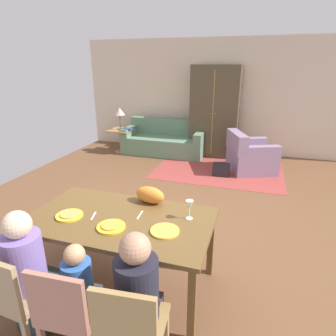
{
  "coord_description": "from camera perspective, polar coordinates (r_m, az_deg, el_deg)",
  "views": [
    {
      "loc": [
        1.0,
        -3.54,
        2.11
      ],
      "look_at": [
        -0.06,
        -0.22,
        0.85
      ],
      "focal_mm": 30.79,
      "sensor_mm": 36.0,
      "label": 1
    }
  ],
  "objects": [
    {
      "name": "ground_plane",
      "position": [
        4.69,
        3.43,
        -7.03
      ],
      "size": [
        6.88,
        6.25,
        0.02
      ],
      "primitive_type": "cube",
      "color": "brown"
    },
    {
      "name": "back_wall",
      "position": [
        7.34,
        10.04,
        13.67
      ],
      "size": [
        6.88,
        0.1,
        2.7
      ],
      "primitive_type": "cube",
      "color": "beige",
      "rests_on": "ground_plane"
    },
    {
      "name": "dining_table",
      "position": [
        2.79,
        -9.32,
        -10.99
      ],
      "size": [
        1.71,
        0.97,
        0.76
      ],
      "color": "brown",
      "rests_on": "ground_plane"
    },
    {
      "name": "plate_near_man",
      "position": [
        2.89,
        -18.94,
        -8.88
      ],
      "size": [
        0.25,
        0.25,
        0.02
      ],
      "primitive_type": "cylinder",
      "color": "yellow",
      "rests_on": "dining_table"
    },
    {
      "name": "pizza_near_man",
      "position": [
        2.89,
        -18.97,
        -8.62
      ],
      "size": [
        0.17,
        0.17,
        0.01
      ],
      "primitive_type": "cylinder",
      "color": "#D9A051",
      "rests_on": "plate_near_man"
    },
    {
      "name": "plate_near_child",
      "position": [
        2.62,
        -11.21,
        -11.35
      ],
      "size": [
        0.25,
        0.25,
        0.02
      ],
      "primitive_type": "cylinder",
      "color": "yellow",
      "rests_on": "dining_table"
    },
    {
      "name": "pizza_near_child",
      "position": [
        2.61,
        -11.24,
        -11.07
      ],
      "size": [
        0.17,
        0.17,
        0.01
      ],
      "primitive_type": "cylinder",
      "color": "gold",
      "rests_on": "plate_near_child"
    },
    {
      "name": "plate_near_woman",
      "position": [
        2.51,
        -0.64,
        -12.36
      ],
      "size": [
        0.25,
        0.25,
        0.02
      ],
      "primitive_type": "cylinder",
      "color": "yellow",
      "rests_on": "dining_table"
    },
    {
      "name": "wine_glass",
      "position": [
        2.65,
        4.28,
        -7.49
      ],
      "size": [
        0.07,
        0.07,
        0.19
      ],
      "color": "silver",
      "rests_on": "dining_table"
    },
    {
      "name": "fork",
      "position": [
        2.83,
        -14.56,
        -9.18
      ],
      "size": [
        0.05,
        0.15,
        0.01
      ],
      "primitive_type": "cube",
      "rotation": [
        0.0,
        0.0,
        0.27
      ],
      "color": "silver",
      "rests_on": "dining_table"
    },
    {
      "name": "knife",
      "position": [
        2.78,
        -5.6,
        -9.24
      ],
      "size": [
        0.03,
        0.17,
        0.01
      ],
      "primitive_type": "cube",
      "rotation": [
        0.0,
        0.0,
        0.09
      ],
      "color": "silver",
      "rests_on": "dining_table"
    },
    {
      "name": "dining_chair_man",
      "position": [
        2.62,
        -28.18,
        -21.09
      ],
      "size": [
        0.45,
        0.45,
        0.87
      ],
      "color": "tan",
      "rests_on": "ground_plane"
    },
    {
      "name": "person_man",
      "position": [
        2.69,
        -25.41,
        -18.78
      ],
      "size": [
        0.3,
        0.41,
        1.11
      ],
      "color": "#304242",
      "rests_on": "ground_plane"
    },
    {
      "name": "dining_chair_child",
      "position": [
        2.35,
        -19.04,
        -24.94
      ],
      "size": [
        0.45,
        0.45,
        0.87
      ],
      "color": "#B17460",
      "rests_on": "ground_plane"
    },
    {
      "name": "person_child",
      "position": [
        2.49,
        -16.55,
        -23.46
      ],
      "size": [
        0.22,
        0.29,
        0.92
      ],
      "color": "#3D4348",
      "rests_on": "ground_plane"
    },
    {
      "name": "dining_chair_woman",
      "position": [
        2.16,
        -7.43,
        -28.75
      ],
      "size": [
        0.46,
        0.46,
        0.87
      ],
      "color": "#AB864F",
      "rests_on": "ground_plane"
    },
    {
      "name": "person_woman",
      "position": [
        2.26,
        -5.72,
        -25.22
      ],
      "size": [
        0.3,
        0.41,
        1.11
      ],
      "color": "#3E3745",
      "rests_on": "ground_plane"
    },
    {
      "name": "cat",
      "position": [
        2.97,
        -3.58,
        -5.34
      ],
      "size": [
        0.34,
        0.21,
        0.17
      ],
      "primitive_type": "ellipsoid",
      "rotation": [
        0.0,
        0.0,
        -0.17
      ],
      "color": "orange",
      "rests_on": "dining_table"
    },
    {
      "name": "area_rug",
      "position": [
        6.16,
        9.95,
        -0.42
      ],
      "size": [
        2.6,
        1.8,
        0.01
      ],
      "primitive_type": "cube",
      "color": "#9A3C38",
      "rests_on": "ground_plane"
    },
    {
      "name": "couch",
      "position": [
        7.18,
        -0.61,
        5.31
      ],
      "size": [
        1.98,
        0.86,
        0.82
      ],
      "color": "slate",
      "rests_on": "ground_plane"
    },
    {
      "name": "armchair",
      "position": [
        6.19,
        15.79,
        2.3
      ],
      "size": [
        1.12,
        1.11,
        0.82
      ],
      "color": "gray",
      "rests_on": "ground_plane"
    },
    {
      "name": "armoire",
      "position": [
        7.0,
        9.24,
        10.94
      ],
      "size": [
        1.1,
        0.59,
        2.1
      ],
      "color": "#4C422E",
      "rests_on": "ground_plane"
    },
    {
      "name": "side_table",
      "position": [
        7.34,
        -9.27,
        5.98
      ],
      "size": [
        0.56,
        0.56,
        0.58
      ],
      "color": "#A27B4A",
      "rests_on": "ground_plane"
    },
    {
      "name": "table_lamp",
      "position": [
        7.21,
        -9.55,
        10.85
      ],
      "size": [
        0.26,
        0.26,
        0.54
      ],
      "color": "brown",
      "rests_on": "side_table"
    },
    {
      "name": "book_lower",
      "position": [
        7.22,
        -8.35,
        7.56
      ],
      "size": [
        0.22,
        0.16,
        0.03
      ],
      "primitive_type": "cube",
      "color": "#9F2D25",
      "rests_on": "side_table"
    },
    {
      "name": "book_upper",
      "position": [
        7.15,
        -8.01,
        7.7
      ],
      "size": [
        0.22,
        0.16,
        0.03
      ],
      "primitive_type": "cube",
      "color": "navy",
      "rests_on": "book_lower"
    },
    {
      "name": "handbag",
      "position": [
        5.82,
        10.48,
        -0.33
      ],
      "size": [
        0.32,
        0.16,
        0.26
      ],
      "primitive_type": "cube",
      "color": "#212228",
      "rests_on": "ground_plane"
    }
  ]
}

